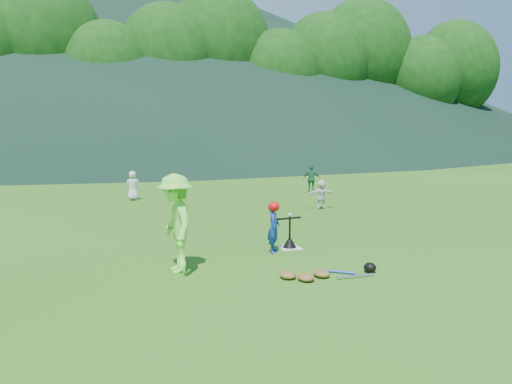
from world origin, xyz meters
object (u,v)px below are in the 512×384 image
(fielder_c, at_px, (312,179))
(equipment_pile, at_px, (322,274))
(fielder_a, at_px, (133,186))
(adult_coach, at_px, (176,223))
(fielder_d, at_px, (321,194))
(batter_child, at_px, (274,228))
(home_plate, at_px, (290,248))
(batting_tee, at_px, (290,242))

(fielder_c, distance_m, equipment_pile, 10.53)
(fielder_a, xyz_separation_m, equipment_pile, (2.67, -10.06, -0.45))
(adult_coach, height_order, fielder_a, adult_coach)
(fielder_c, relative_size, fielder_d, 1.19)
(batter_child, relative_size, fielder_d, 1.13)
(fielder_d, bearing_deg, home_plate, 59.52)
(adult_coach, bearing_deg, batting_tee, 107.52)
(adult_coach, relative_size, fielder_c, 1.62)
(adult_coach, bearing_deg, fielder_a, 178.13)
(fielder_d, xyz_separation_m, equipment_pile, (-2.89, -6.43, -0.40))
(batter_child, height_order, batting_tee, batter_child)
(batting_tee, bearing_deg, fielder_d, 58.03)
(home_plate, bearing_deg, batter_child, -154.22)
(home_plate, distance_m, fielder_d, 5.13)
(fielder_a, relative_size, fielder_c, 0.93)
(batter_child, height_order, fielder_c, fielder_c)
(batter_child, distance_m, fielder_a, 8.53)
(batter_child, bearing_deg, equipment_pile, -148.60)
(fielder_c, bearing_deg, adult_coach, 79.64)
(fielder_c, bearing_deg, batter_child, 87.75)
(fielder_a, bearing_deg, home_plate, 117.97)
(batter_child, relative_size, batting_tee, 1.55)
(fielder_a, height_order, fielder_c, fielder_c)
(adult_coach, relative_size, fielder_d, 1.93)
(fielder_a, bearing_deg, adult_coach, 99.92)
(fielder_a, bearing_deg, batting_tee, 117.97)
(equipment_pile, bearing_deg, fielder_c, 67.70)
(adult_coach, bearing_deg, fielder_c, 139.92)
(fielder_a, distance_m, equipment_pile, 10.42)
(batter_child, relative_size, fielder_c, 0.95)
(home_plate, xyz_separation_m, fielder_d, (2.71, 4.34, 0.46))
(batting_tee, xyz_separation_m, equipment_pile, (-0.19, -2.10, -0.06))
(home_plate, relative_size, fielder_c, 0.41)
(fielder_c, height_order, equipment_pile, fielder_c)
(adult_coach, xyz_separation_m, equipment_pile, (2.41, -1.10, -0.83))
(adult_coach, height_order, fielder_d, adult_coach)
(batter_child, xyz_separation_m, adult_coach, (-2.15, -0.78, 0.37))
(adult_coach, bearing_deg, batter_child, 106.50)
(fielder_c, distance_m, batting_tee, 8.54)
(home_plate, bearing_deg, batting_tee, 0.00)
(fielder_a, bearing_deg, batter_child, 114.68)
(adult_coach, relative_size, equipment_pile, 1.00)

